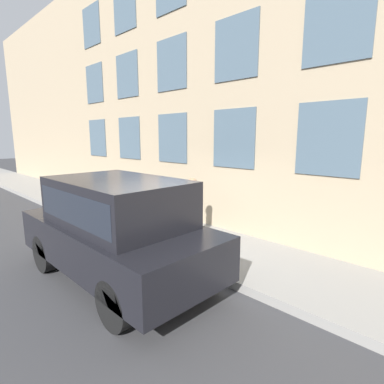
% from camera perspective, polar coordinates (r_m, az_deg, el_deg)
% --- Properties ---
extents(ground_plane, '(80.00, 80.00, 0.00)m').
position_cam_1_polar(ground_plane, '(7.03, -4.70, -12.93)').
color(ground_plane, '#38383A').
extents(sidewalk, '(2.39, 60.00, 0.17)m').
position_cam_1_polar(sidewalk, '(7.77, 2.10, -9.91)').
color(sidewalk, gray).
rests_on(sidewalk, ground_plane).
extents(building_facade, '(0.33, 40.00, 9.28)m').
position_cam_1_polar(building_facade, '(8.54, 8.98, 22.89)').
color(building_facade, tan).
rests_on(building_facade, ground_plane).
extents(fire_hydrant, '(0.27, 0.40, 0.80)m').
position_cam_1_polar(fire_hydrant, '(7.11, -0.04, -7.66)').
color(fire_hydrant, '#2D7260').
rests_on(fire_hydrant, sidewalk).
extents(person, '(0.39, 0.26, 1.61)m').
position_cam_1_polar(person, '(7.59, 0.04, -2.12)').
color(person, '#232328').
rests_on(person, sidewalk).
extents(parked_truck_charcoal_near, '(1.99, 4.47, 2.02)m').
position_cam_1_polar(parked_truck_charcoal_near, '(5.96, -14.16, -5.89)').
color(parked_truck_charcoal_near, black).
rests_on(parked_truck_charcoal_near, ground_plane).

